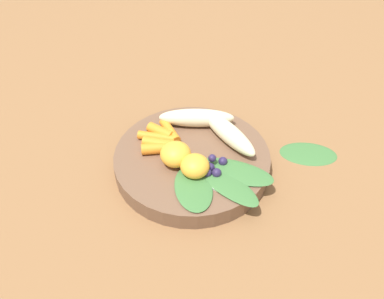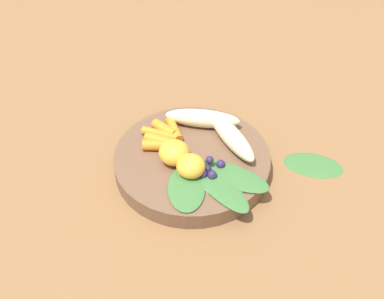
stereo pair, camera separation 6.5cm
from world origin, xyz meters
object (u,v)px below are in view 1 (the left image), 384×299
bowl (192,161)px  kale_leaf_stray (308,153)px  banana_peeled_left (197,118)px  banana_peeled_right (229,133)px  orange_segment_near (195,166)px

bowl → kale_leaf_stray: bearing=151.7°
kale_leaf_stray → bowl: bearing=-164.4°
banana_peeled_left → kale_leaf_stray: size_ratio=1.33×
bowl → kale_leaf_stray: bowl is taller
bowl → banana_peeled_right: (-0.07, 0.01, 0.03)m
orange_segment_near → kale_leaf_stray: (-0.20, 0.06, -0.04)m
orange_segment_near → bowl: bearing=-121.6°
banana_peeled_right → orange_segment_near: size_ratio=2.91×
banana_peeled_right → orange_segment_near: (0.09, 0.03, 0.00)m
bowl → orange_segment_near: 0.05m
banana_peeled_left → kale_leaf_stray: bearing=168.3°
bowl → banana_peeled_right: bearing=172.2°
orange_segment_near → kale_leaf_stray: orange_segment_near is taller
bowl → banana_peeled_right: banana_peeled_right is taller
bowl → kale_leaf_stray: (-0.18, 0.10, -0.01)m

